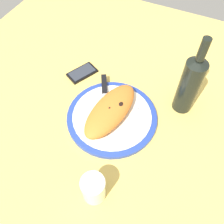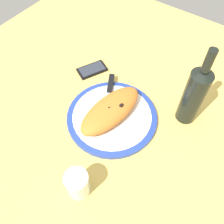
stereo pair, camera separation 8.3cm
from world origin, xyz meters
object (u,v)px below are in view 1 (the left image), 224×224
knife (105,90)px  smartphone (82,73)px  plate (112,117)px  fork (135,115)px  water_glass (94,189)px  wine_bottle (190,84)px  calzone (111,109)px

knife → smartphone: size_ratio=1.51×
knife → plate: bearing=-140.6°
fork → water_glass: water_glass is taller
fork → wine_bottle: bearing=-48.0°
knife → smartphone: (5.58, 12.98, -1.72)cm
calzone → smartphone: bearing=54.4°
calzone → wine_bottle: wine_bottle is taller
water_glass → wine_bottle: size_ratio=0.31×
fork → smartphone: bearing=68.1°
fork → smartphone: fork is taller
calzone → fork: bearing=-68.4°
calzone → knife: 11.02cm
knife → wine_bottle: (6.89, -28.10, 9.84)cm
plate → knife: size_ratio=1.61×
plate → knife: knife is taller
fork → wine_bottle: wine_bottle is taller
plate → fork: (3.42, -7.12, 1.13)cm
plate → wine_bottle: size_ratio=1.05×
fork → knife: size_ratio=0.87×
smartphone → wine_bottle: bearing=-88.2°
calzone → smartphone: calzone is taller
knife → smartphone: 14.23cm
plate → fork: 7.98cm
calzone → wine_bottle: size_ratio=0.90×
water_glass → wine_bottle: wine_bottle is taller
smartphone → plate: bearing=-125.5°
calzone → knife: size_ratio=1.39×
calzone → water_glass: (-26.59, -7.27, -0.44)cm
calzone → fork: calzone is taller
plate → calzone: 3.67cm
calzone → plate: bearing=-121.8°
plate → calzone: size_ratio=1.16×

